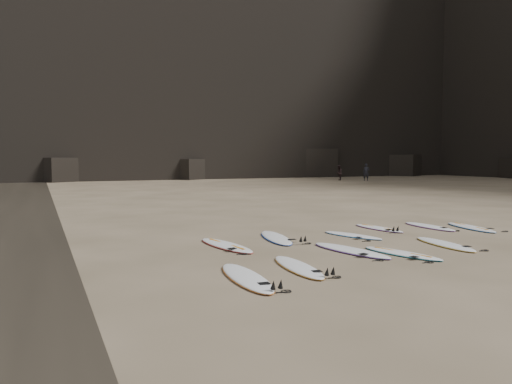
% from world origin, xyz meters
% --- Properties ---
extents(ground, '(240.00, 240.00, 0.00)m').
position_xyz_m(ground, '(0.00, 0.00, 0.00)').
color(ground, '#897559').
rests_on(ground, ground).
extents(headland, '(170.00, 101.00, 63.47)m').
position_xyz_m(headland, '(23.84, 48.78, 21.02)').
color(headland, black).
rests_on(headland, ground).
extents(surfboard_0, '(0.85, 2.79, 0.10)m').
position_xyz_m(surfboard_0, '(-3.85, -1.24, 0.05)').
color(surfboard_0, white).
rests_on(surfboard_0, ground).
extents(surfboard_1, '(0.88, 2.59, 0.09)m').
position_xyz_m(surfboard_1, '(-2.38, -0.78, 0.05)').
color(surfboard_1, white).
rests_on(surfboard_1, ground).
extents(surfboard_2, '(1.14, 2.82, 0.10)m').
position_xyz_m(surfboard_2, '(-0.13, 0.43, 0.05)').
color(surfboard_2, white).
rests_on(surfboard_2, ground).
extents(surfboard_3, '(1.13, 2.44, 0.09)m').
position_xyz_m(surfboard_3, '(0.87, -0.44, 0.04)').
color(surfboard_3, white).
rests_on(surfboard_3, ground).
extents(surfboard_4, '(0.95, 2.61, 0.09)m').
position_xyz_m(surfboard_4, '(2.92, 0.16, 0.05)').
color(surfboard_4, white).
rests_on(surfboard_4, ground).
extents(surfboard_5, '(1.05, 2.81, 0.10)m').
position_xyz_m(surfboard_5, '(-2.93, 2.48, 0.05)').
color(surfboard_5, white).
rests_on(surfboard_5, ground).
extents(surfboard_6, '(1.21, 2.86, 0.10)m').
position_xyz_m(surfboard_6, '(-1.04, 3.12, 0.05)').
color(surfboard_6, white).
rests_on(surfboard_6, ground).
extents(surfboard_7, '(1.20, 2.29, 0.08)m').
position_xyz_m(surfboard_7, '(1.43, 2.60, 0.04)').
color(surfboard_7, white).
rests_on(surfboard_7, ground).
extents(surfboard_8, '(0.77, 2.35, 0.08)m').
position_xyz_m(surfboard_8, '(3.20, 3.58, 0.04)').
color(surfboard_8, white).
rests_on(surfboard_8, ground).
extents(surfboard_9, '(0.65, 2.50, 0.09)m').
position_xyz_m(surfboard_9, '(5.14, 3.19, 0.04)').
color(surfboard_9, white).
rests_on(surfboard_9, ground).
extents(surfboard_10, '(1.12, 2.64, 0.09)m').
position_xyz_m(surfboard_10, '(6.33, 2.41, 0.05)').
color(surfboard_10, white).
rests_on(surfboard_10, ground).
extents(person_a, '(0.81, 0.77, 1.86)m').
position_xyz_m(person_a, '(24.52, 33.55, 0.93)').
color(person_a, black).
rests_on(person_a, ground).
extents(person_b, '(0.99, 1.03, 1.68)m').
position_xyz_m(person_b, '(22.45, 35.65, 0.84)').
color(person_b, black).
rests_on(person_b, ground).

